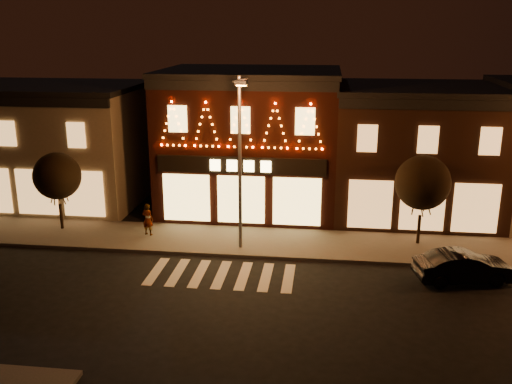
# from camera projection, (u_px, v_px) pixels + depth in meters

# --- Properties ---
(ground) EXTENTS (120.00, 120.00, 0.00)m
(ground) POSITION_uv_depth(u_px,v_px,m) (202.00, 319.00, 21.54)
(ground) COLOR black
(ground) RESTS_ON ground
(sidewalk_far) EXTENTS (44.00, 4.00, 0.15)m
(sidewalk_far) POSITION_uv_depth(u_px,v_px,m) (274.00, 243.00, 28.90)
(sidewalk_far) COLOR #47423D
(sidewalk_far) RESTS_ON ground
(building_left) EXTENTS (12.20, 8.28, 7.30)m
(building_left) POSITION_uv_depth(u_px,v_px,m) (45.00, 143.00, 35.40)
(building_left) COLOR #7A7057
(building_left) RESTS_ON ground
(building_pulp) EXTENTS (10.20, 8.34, 8.30)m
(building_pulp) POSITION_uv_depth(u_px,v_px,m) (251.00, 140.00, 33.68)
(building_pulp) COLOR black
(building_pulp) RESTS_ON ground
(building_right_a) EXTENTS (9.20, 8.28, 7.50)m
(building_right_a) POSITION_uv_depth(u_px,v_px,m) (414.00, 151.00, 32.67)
(building_right_a) COLOR #371D13
(building_right_a) RESTS_ON ground
(streetlamp_mid) EXTENTS (0.72, 1.91, 8.35)m
(streetlamp_mid) POSITION_uv_depth(u_px,v_px,m) (240.00, 151.00, 26.53)
(streetlamp_mid) COLOR #59595E
(streetlamp_mid) RESTS_ON sidewalk_far
(tree_left) EXTENTS (2.50, 2.50, 4.18)m
(tree_left) POSITION_uv_depth(u_px,v_px,m) (57.00, 176.00, 29.93)
(tree_left) COLOR black
(tree_left) RESTS_ON sidewalk_far
(tree_right) EXTENTS (2.70, 2.70, 4.51)m
(tree_right) POSITION_uv_depth(u_px,v_px,m) (423.00, 183.00, 27.77)
(tree_right) COLOR black
(tree_right) RESTS_ON sidewalk_far
(dark_sedan) EXTENTS (4.36, 2.25, 1.37)m
(dark_sedan) POSITION_uv_depth(u_px,v_px,m) (464.00, 267.00, 24.48)
(dark_sedan) COLOR black
(dark_sedan) RESTS_ON ground
(pedestrian) EXTENTS (0.71, 0.57, 1.70)m
(pedestrian) POSITION_uv_depth(u_px,v_px,m) (148.00, 219.00, 29.56)
(pedestrian) COLOR gray
(pedestrian) RESTS_ON sidewalk_far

